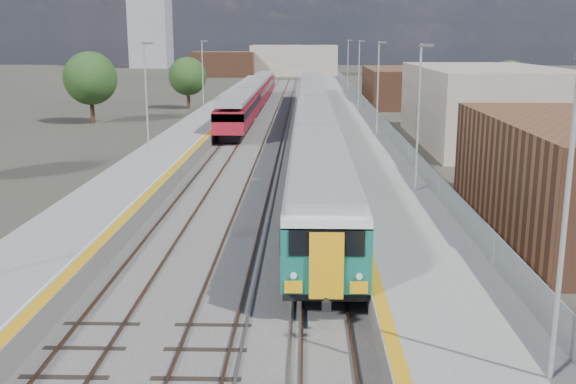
{
  "coord_description": "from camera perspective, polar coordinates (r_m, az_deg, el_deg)",
  "views": [
    {
      "loc": [
        0.85,
        -12.53,
        8.81
      ],
      "look_at": [
        0.09,
        16.19,
        2.2
      ],
      "focal_mm": 42.0,
      "sensor_mm": 36.0,
      "label": 1
    }
  ],
  "objects": [
    {
      "name": "tree_c",
      "position": [
        86.34,
        -8.49,
        9.66
      ],
      "size": [
        4.75,
        4.75,
        6.44
      ],
      "color": "#382619",
      "rests_on": "ground"
    },
    {
      "name": "tree_d",
      "position": [
        81.01,
        18.21,
        8.9
      ],
      "size": [
        4.67,
        4.67,
        6.32
      ],
      "color": "#382619",
      "rests_on": "ground"
    },
    {
      "name": "red_train",
      "position": [
        82.4,
        -2.93,
        8.22
      ],
      "size": [
        2.71,
        55.05,
        3.42
      ],
      "color": "black",
      "rests_on": "ground"
    },
    {
      "name": "tree_b",
      "position": [
        73.4,
        -16.39,
        9.22
      ],
      "size": [
        5.48,
        5.48,
        7.43
      ],
      "color": "#382619",
      "rests_on": "ground"
    },
    {
      "name": "green_train",
      "position": [
        59.95,
        2.15,
        6.66
      ],
      "size": [
        2.88,
        80.27,
        3.17
      ],
      "color": "black",
      "rests_on": "ground"
    },
    {
      "name": "platform_right",
      "position": [
        65.69,
        5.4,
        5.67
      ],
      "size": [
        4.7,
        155.0,
        8.52
      ],
      "color": "slate",
      "rests_on": "ground"
    },
    {
      "name": "ground",
      "position": [
        63.15,
        0.74,
        4.94
      ],
      "size": [
        320.0,
        320.0,
        0.0
      ],
      "primitive_type": "plane",
      "color": "#47443A",
      "rests_on": "ground"
    },
    {
      "name": "tracks",
      "position": [
        67.31,
        -0.62,
        5.53
      ],
      "size": [
        8.96,
        160.0,
        0.17
      ],
      "color": "#4C3323",
      "rests_on": "ground"
    },
    {
      "name": "ballast_bed",
      "position": [
        65.69,
        -1.2,
        5.28
      ],
      "size": [
        10.5,
        155.0,
        0.06
      ],
      "primitive_type": "cube",
      "color": "#565451",
      "rests_on": "ground"
    },
    {
      "name": "platform_left",
      "position": [
        66.28,
        -7.11,
        5.68
      ],
      "size": [
        4.3,
        155.0,
        8.52
      ],
      "color": "slate",
      "rests_on": "ground"
    },
    {
      "name": "buildings",
      "position": [
        152.32,
        -5.8,
        13.61
      ],
      "size": [
        72.0,
        185.5,
        40.0
      ],
      "color": "brown",
      "rests_on": "ground"
    }
  ]
}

